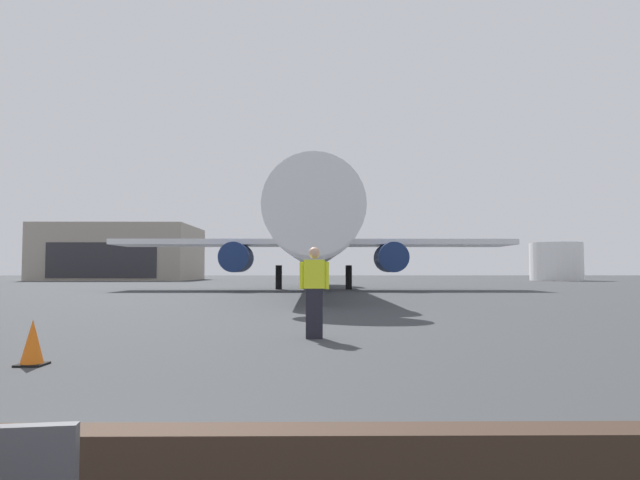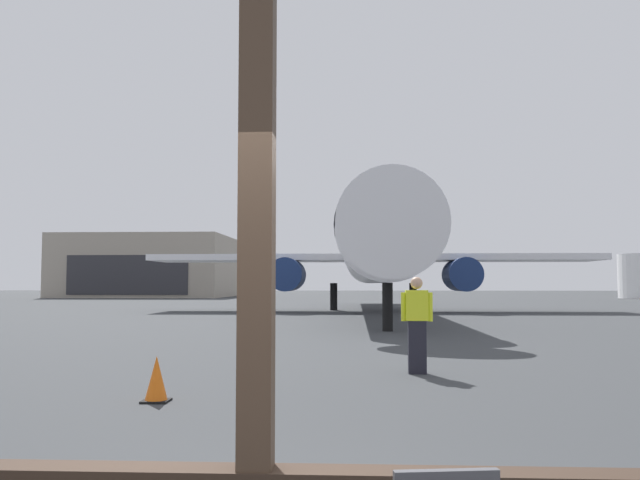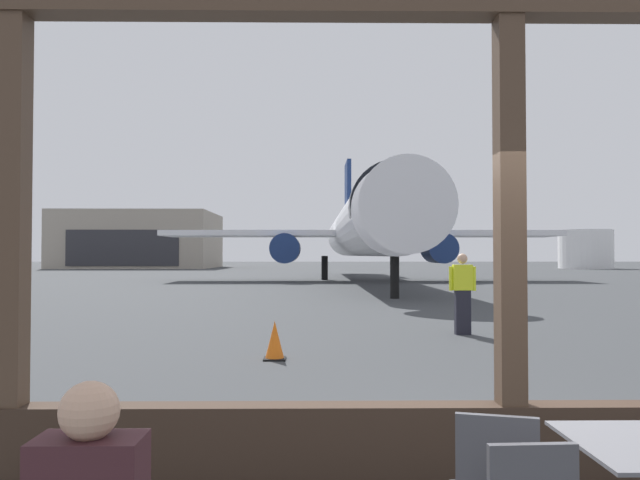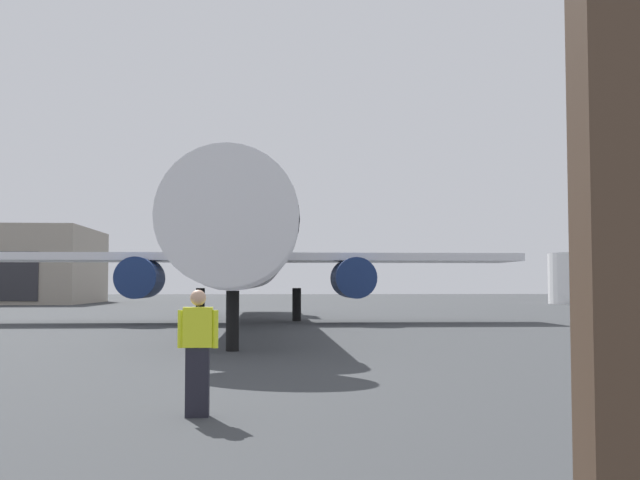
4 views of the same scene
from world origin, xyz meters
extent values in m
plane|color=#383A3D|center=(0.00, 40.00, 0.00)|extent=(220.00, 220.00, 0.00)
cube|color=#38281E|center=(0.00, 0.00, 0.28)|extent=(7.88, 0.24, 0.56)
cube|color=#4C3828|center=(0.00, 0.00, 3.69)|extent=(7.88, 0.24, 0.24)
cube|color=#4C3828|center=(-3.84, 0.00, 1.78)|extent=(0.20, 0.20, 3.57)
cube|color=#4C3828|center=(0.00, 0.00, 1.78)|extent=(0.20, 0.20, 3.57)
cube|color=#4C4C51|center=(-0.62, -1.67, 0.69)|extent=(0.40, 0.15, 0.45)
sphere|color=tan|center=(-2.36, -2.41, 1.13)|extent=(0.22, 0.22, 0.22)
cylinder|color=silver|center=(1.69, 34.99, 3.43)|extent=(3.56, 33.82, 3.56)
cone|color=silver|center=(1.69, 16.78, 3.43)|extent=(3.38, 2.60, 3.38)
cylinder|color=black|center=(1.69, 18.68, 3.58)|extent=(3.63, 0.90, 3.63)
cube|color=silver|center=(-5.30, 35.74, 3.13)|extent=(12.20, 4.20, 0.36)
cube|color=silver|center=(8.68, 35.74, 3.13)|extent=(12.20, 4.20, 0.36)
cylinder|color=navy|center=(-3.29, 34.34, 2.13)|extent=(1.90, 3.20, 1.90)
cylinder|color=navy|center=(6.67, 34.34, 2.13)|extent=(1.90, 3.20, 1.90)
cube|color=navy|center=(1.69, 50.40, 7.61)|extent=(0.36, 4.40, 5.20)
cylinder|color=black|center=(1.69, 18.98, 0.82)|extent=(0.36, 0.36, 1.65)
cylinder|color=black|center=(-0.71, 36.74, 0.82)|extent=(0.44, 0.44, 1.65)
cylinder|color=black|center=(4.09, 36.74, 0.82)|extent=(0.44, 0.44, 1.65)
cube|color=black|center=(1.70, 8.29, 0.47)|extent=(0.32, 0.20, 0.95)
cube|color=yellow|center=(1.70, 8.29, 1.23)|extent=(0.40, 0.22, 0.55)
sphere|color=tan|center=(1.70, 8.29, 1.63)|extent=(0.22, 0.22, 0.22)
cylinder|color=yellow|center=(1.93, 8.26, 1.20)|extent=(0.09, 0.09, 0.52)
cylinder|color=yellow|center=(1.46, 8.33, 1.20)|extent=(0.09, 0.09, 0.52)
cone|color=orange|center=(-2.15, 5.22, 0.31)|extent=(0.32, 0.32, 0.63)
cube|color=black|center=(-2.15, 5.22, 0.01)|extent=(0.36, 0.36, 0.03)
cube|color=#9E9384|center=(-24.66, 76.72, 3.68)|extent=(19.58, 15.86, 7.36)
cube|color=#2D2D33|center=(-24.66, 68.74, 2.58)|extent=(13.70, 0.10, 4.42)
cylinder|color=white|center=(32.91, 70.94, 2.43)|extent=(6.55, 6.55, 4.86)
camera|label=1|loc=(1.68, -2.71, 1.29)|focal=32.29mm
camera|label=2|loc=(0.58, -3.89, 1.62)|focal=37.39mm
camera|label=3|loc=(-1.53, -4.66, 1.71)|focal=33.86mm
camera|label=4|loc=(2.66, -2.65, 1.81)|focal=44.01mm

